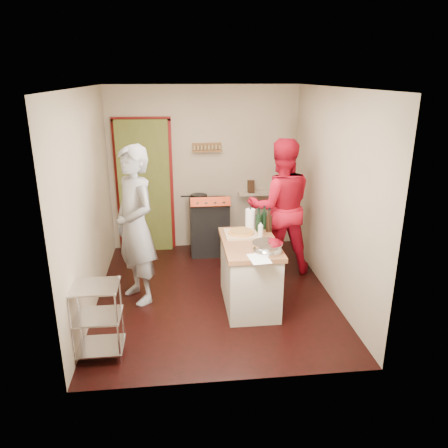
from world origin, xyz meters
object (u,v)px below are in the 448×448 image
Objects in this scene: stove at (209,226)px; person_stripe at (135,226)px; island at (250,271)px; person_red at (280,207)px; wire_shelving at (97,317)px.

person_stripe reaches higher than stove.
stove is 0.81× the size of island.
wire_shelving is at bearing 39.84° from person_red.
wire_shelving is 1.91m from island.
person_red is (0.95, -0.78, 0.52)m from stove.
island is 0.63× the size of person_stripe.
island is at bearing 59.55° from person_red.
person_stripe is 1.02× the size of person_red.
island is at bearing 45.06° from person_stripe.
person_stripe is (-1.01, -1.45, 0.54)m from stove.
island is 1.51m from person_stripe.
person_red is at bearing 75.94° from person_stripe.
wire_shelving is (-1.33, -2.62, -0.01)m from stove.
island reaches higher than wire_shelving.
stove reaches higher than wire_shelving.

